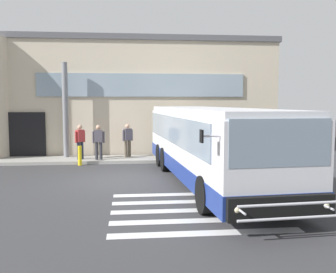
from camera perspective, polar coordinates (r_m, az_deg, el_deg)
The scene contains 10 objects.
ground_plane at distance 14.37m, azimuth -7.00°, elevation -6.57°, with size 80.00×90.00×0.02m, color #353538.
bay_paint_stripes at distance 10.42m, azimuth 3.79°, elevation -10.99°, with size 4.40×3.96×0.01m.
terminal_building at distance 25.62m, azimuth -8.05°, elevation 5.79°, with size 18.59×13.80×6.44m.
boarding_curb at distance 19.08m, azimuth -6.71°, elevation -3.40°, with size 20.79×2.00×0.15m, color #9E9B93.
entry_support_column at distance 19.73m, azimuth -15.15°, elevation 3.86°, with size 0.28×0.28×4.74m, color slate.
bus_main_foreground at distance 13.81m, azimuth 6.07°, elevation -1.38°, with size 3.40×11.93×2.70m.
passenger_near_column at distance 18.86m, azimuth -13.06°, elevation -0.53°, with size 0.44×0.44×1.68m.
passenger_by_doorway at distance 18.47m, azimuth -10.38°, elevation -0.59°, with size 0.59×0.23×1.68m.
passenger_at_curb_edge at distance 19.28m, azimuth -6.12°, elevation -0.20°, with size 0.52×0.49×1.68m.
safety_bollard_yellow at distance 17.98m, azimuth -13.10°, elevation -2.82°, with size 0.18×0.18×0.90m, color yellow.
Camera 1 is at (0.32, -14.07, 2.89)m, focal length 40.60 mm.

